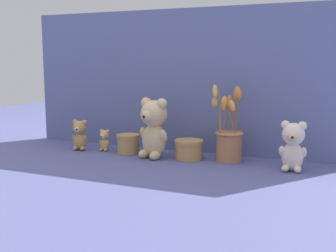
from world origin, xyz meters
TOP-DOWN VIEW (x-y plane):
  - ground_plane at (0.00, 0.00)m, footprint 4.00×4.00m
  - backdrop_wall at (0.00, 0.17)m, footprint 1.44×0.02m
  - teddy_bear_large at (-0.05, -0.01)m, footprint 0.13×0.12m
  - teddy_bear_medium at (0.48, -0.00)m, footprint 0.10×0.09m
  - teddy_bear_small at (-0.41, -0.00)m, footprint 0.07×0.07m
  - teddy_bear_tiny at (-0.30, 0.03)m, footprint 0.05×0.05m
  - flower_vase at (0.24, 0.05)m, footprint 0.13×0.11m
  - decorative_tin_tall at (-0.18, 0.02)m, footprint 0.10×0.10m
  - decorative_tin_short at (0.09, 0.03)m, footprint 0.11×0.11m

SIDE VIEW (x-z plane):
  - ground_plane at x=0.00m, z-range 0.00..0.00m
  - decorative_tin_short at x=0.09m, z-range 0.00..0.08m
  - decorative_tin_tall at x=-0.18m, z-range 0.00..0.08m
  - teddy_bear_tiny at x=-0.30m, z-range 0.00..0.09m
  - teddy_bear_small at x=-0.41m, z-range 0.00..0.14m
  - flower_vase at x=0.24m, z-range -0.06..0.24m
  - teddy_bear_medium at x=0.48m, z-range 0.00..0.18m
  - teddy_bear_large at x=-0.05m, z-range 0.01..0.24m
  - backdrop_wall at x=0.00m, z-range 0.00..0.60m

